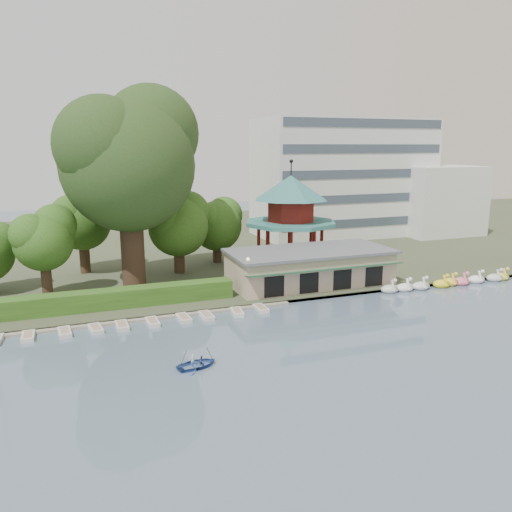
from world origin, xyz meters
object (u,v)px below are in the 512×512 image
boathouse (310,266)px  big_tree (129,155)px  dock (116,321)px  pavilion (291,211)px  rowboat_with_passengers (197,361)px

boathouse → big_tree: 23.43m
dock → pavilion: size_ratio=2.52×
dock → rowboat_with_passengers: (4.79, -11.85, 0.33)m
rowboat_with_passengers → big_tree: bearing=94.0°
dock → big_tree: (3.20, 11.03, 14.75)m
dock → pavilion: (24.00, 14.80, 7.36)m
boathouse → rowboat_with_passengers: (-17.21, -16.63, -1.92)m
boathouse → big_tree: size_ratio=0.84×
pavilion → boathouse: bearing=-101.3°
big_tree → pavilion: bearing=10.3°
dock → boathouse: bearing=12.2°
dock → big_tree: bearing=73.8°
boathouse → rowboat_with_passengers: bearing=-136.0°
dock → pavilion: pavilion is taller
dock → rowboat_with_passengers: 12.79m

